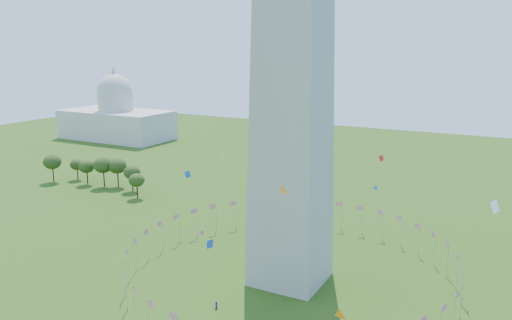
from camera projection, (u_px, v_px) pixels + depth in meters
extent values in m
cylinder|color=silver|center=(461.00, 300.00, 106.19)|extent=(0.24, 0.24, 9.00)
cylinder|color=silver|center=(462.00, 286.00, 112.44)|extent=(0.24, 0.24, 9.00)
cylinder|color=silver|center=(457.00, 272.00, 119.07)|extent=(0.24, 0.24, 9.00)
cylinder|color=silver|center=(448.00, 260.00, 125.86)|extent=(0.24, 0.24, 9.00)
cylinder|color=silver|center=(435.00, 250.00, 132.61)|extent=(0.24, 0.24, 9.00)
cylinder|color=silver|center=(419.00, 240.00, 139.12)|extent=(0.24, 0.24, 9.00)
cylinder|color=silver|center=(402.00, 232.00, 145.19)|extent=(0.24, 0.24, 9.00)
cylinder|color=silver|center=(383.00, 225.00, 150.63)|extent=(0.24, 0.24, 9.00)
cylinder|color=silver|center=(362.00, 220.00, 155.27)|extent=(0.24, 0.24, 9.00)
cylinder|color=silver|center=(342.00, 216.00, 158.99)|extent=(0.24, 0.24, 9.00)
cylinder|color=silver|center=(321.00, 213.00, 161.66)|extent=(0.24, 0.24, 9.00)
cylinder|color=silver|center=(299.00, 212.00, 163.20)|extent=(0.24, 0.24, 9.00)
cylinder|color=silver|center=(278.00, 211.00, 163.57)|extent=(0.24, 0.24, 9.00)
cylinder|color=silver|center=(257.00, 212.00, 162.75)|extent=(0.24, 0.24, 9.00)
cylinder|color=silver|center=(236.00, 214.00, 160.77)|extent=(0.24, 0.24, 9.00)
cylinder|color=silver|center=(216.00, 217.00, 157.70)|extent=(0.24, 0.24, 9.00)
cylinder|color=silver|center=(197.00, 222.00, 153.61)|extent=(0.24, 0.24, 9.00)
cylinder|color=silver|center=(179.00, 228.00, 148.65)|extent=(0.24, 0.24, 9.00)
cylinder|color=silver|center=(163.00, 235.00, 142.95)|extent=(0.24, 0.24, 9.00)
cylinder|color=silver|center=(149.00, 243.00, 136.70)|extent=(0.24, 0.24, 9.00)
cylinder|color=silver|center=(137.00, 253.00, 130.07)|extent=(0.24, 0.24, 9.00)
cylinder|color=silver|center=(129.00, 265.00, 123.28)|extent=(0.24, 0.24, 9.00)
cylinder|color=silver|center=(125.00, 277.00, 116.53)|extent=(0.24, 0.24, 9.00)
cylinder|color=silver|center=(127.00, 291.00, 110.02)|extent=(0.24, 0.24, 9.00)
cylinder|color=silver|center=(134.00, 305.00, 103.95)|extent=(0.24, 0.24, 9.00)
cylinder|color=silver|center=(149.00, 319.00, 98.51)|extent=(0.24, 0.24, 9.00)
cylinder|color=silver|center=(454.00, 314.00, 100.49)|extent=(0.24, 0.24, 9.00)
imported|color=#38194C|center=(216.00, 305.00, 111.18)|extent=(0.94, 1.02, 1.73)
plane|color=orange|center=(340.00, 315.00, 88.46)|extent=(2.61, 1.05, 2.76)
plane|color=white|center=(495.00, 207.00, 59.61)|extent=(1.28, 1.40, 1.80)
plane|color=blue|center=(188.00, 174.00, 107.58)|extent=(0.50, 1.76, 1.83)
plane|color=yellow|center=(222.00, 155.00, 134.72)|extent=(0.66, 1.33, 1.41)
plane|color=#CC2699|center=(202.00, 233.00, 131.26)|extent=(1.14, 0.23, 1.12)
plane|color=orange|center=(284.00, 191.00, 92.64)|extent=(1.40, 1.15, 1.46)
plane|color=red|center=(381.00, 158.00, 98.59)|extent=(0.32, 1.39, 1.42)
plane|color=red|center=(340.00, 316.00, 98.65)|extent=(0.72, 1.32, 1.30)
plane|color=blue|center=(210.00, 244.00, 107.56)|extent=(2.09, 0.65, 2.12)
plane|color=yellow|center=(182.00, 224.00, 150.37)|extent=(0.27, 1.69, 1.67)
plane|color=blue|center=(376.00, 188.00, 87.77)|extent=(0.94, 0.53, 0.97)
ellipsoid|color=#3A541C|center=(53.00, 168.00, 215.53)|extent=(7.58, 7.58, 11.85)
ellipsoid|color=#3A541C|center=(77.00, 170.00, 219.45)|extent=(5.84, 5.84, 9.13)
ellipsoid|color=#3A541C|center=(87.00, 172.00, 211.72)|extent=(6.69, 6.69, 10.45)
ellipsoid|color=#3A541C|center=(104.00, 172.00, 207.80)|extent=(8.00, 8.00, 12.51)
ellipsoid|color=#3A541C|center=(118.00, 173.00, 207.89)|extent=(7.71, 7.71, 12.05)
ellipsoid|color=#3A541C|center=(132.00, 179.00, 201.63)|extent=(6.71, 6.71, 10.48)
ellipsoid|color=#3A541C|center=(137.00, 186.00, 192.29)|extent=(6.13, 6.13, 9.58)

